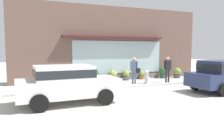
% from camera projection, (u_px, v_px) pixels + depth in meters
% --- Properties ---
extents(ground_plane, '(60.00, 60.00, 0.00)m').
position_uv_depth(ground_plane, '(134.00, 87.00, 13.14)').
color(ground_plane, '#B2AFA8').
extents(curb_strip, '(14.00, 0.24, 0.12)m').
position_uv_depth(curb_strip, '(136.00, 86.00, 12.95)').
color(curb_strip, '#B2B2AD').
rests_on(curb_strip, ground_plane).
extents(storefront, '(14.00, 0.81, 5.23)m').
position_uv_depth(storefront, '(113.00, 44.00, 15.83)').
color(storefront, brown).
rests_on(storefront, ground_plane).
extents(fire_hydrant, '(0.43, 0.40, 0.86)m').
position_uv_depth(fire_hydrant, '(147.00, 77.00, 14.27)').
color(fire_hydrant, '#B2B2B7').
rests_on(fire_hydrant, ground_plane).
extents(pedestrian_with_handbag, '(0.48, 0.58, 1.70)m').
position_uv_depth(pedestrian_with_handbag, '(134.00, 68.00, 14.06)').
color(pedestrian_with_handbag, '#475675').
rests_on(pedestrian_with_handbag, ground_plane).
extents(pedestrian_passerby, '(0.50, 0.26, 1.72)m').
position_uv_depth(pedestrian_passerby, '(168.00, 67.00, 14.57)').
color(pedestrian_passerby, '#232328').
rests_on(pedestrian_passerby, ground_plane).
extents(parked_car_white, '(4.08, 2.05, 1.57)m').
position_uv_depth(parked_car_white, '(67.00, 82.00, 8.95)').
color(parked_car_white, white).
rests_on(parked_car_white, ground_plane).
extents(potted_plant_low_front, '(0.63, 0.63, 0.94)m').
position_uv_depth(potted_plant_low_front, '(94.00, 74.00, 14.81)').
color(potted_plant_low_front, '#4C4C51').
rests_on(potted_plant_low_front, ground_plane).
extents(potted_plant_by_entrance, '(0.43, 0.43, 0.59)m').
position_uv_depth(potted_plant_by_entrance, '(142.00, 75.00, 16.39)').
color(potted_plant_by_entrance, '#9E6042').
rests_on(potted_plant_by_entrance, ground_plane).
extents(potted_plant_doorstep, '(0.40, 0.40, 0.66)m').
position_uv_depth(potted_plant_doorstep, '(66.00, 78.00, 14.27)').
color(potted_plant_doorstep, '#4C4C51').
rests_on(potted_plant_doorstep, ground_plane).
extents(potted_plant_trailing_edge, '(0.52, 0.52, 0.72)m').
position_uv_depth(potted_plant_trailing_edge, '(126.00, 75.00, 15.84)').
color(potted_plant_trailing_edge, '#4C4C51').
rests_on(potted_plant_trailing_edge, ground_plane).
extents(potted_plant_corner_tall, '(0.55, 0.55, 0.84)m').
position_uv_depth(potted_plant_corner_tall, '(163.00, 72.00, 16.95)').
color(potted_plant_corner_tall, '#33473D').
rests_on(potted_plant_corner_tall, ground_plane).
extents(potted_plant_near_hydrant, '(0.59, 0.59, 0.79)m').
position_uv_depth(potted_plant_near_hydrant, '(177.00, 73.00, 17.07)').
color(potted_plant_near_hydrant, '#4C4C51').
rests_on(potted_plant_near_hydrant, ground_plane).
extents(potted_plant_window_left, '(0.60, 0.60, 0.79)m').
position_uv_depth(potted_plant_window_left, '(113.00, 75.00, 15.24)').
color(potted_plant_window_left, '#4C4C51').
rests_on(potted_plant_window_left, ground_plane).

